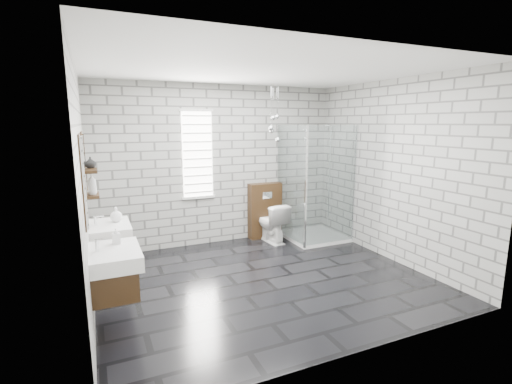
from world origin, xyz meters
TOP-DOWN VIEW (x-y plane):
  - floor at (0.00, 0.00)m, footprint 4.20×3.60m
  - ceiling at (0.00, 0.00)m, footprint 4.20×3.60m
  - wall_back at (0.00, 1.81)m, footprint 4.20×0.02m
  - wall_front at (0.00, -1.81)m, footprint 4.20×0.02m
  - wall_left at (-2.11, 0.00)m, footprint 0.02×3.60m
  - wall_right at (2.11, 0.00)m, footprint 0.02×3.60m
  - vanity_left at (-1.91, -0.50)m, footprint 0.47×0.70m
  - vanity_right at (-1.91, 0.51)m, footprint 0.47×0.70m
  - shelf_lower at (-2.03, -0.05)m, footprint 0.14×0.30m
  - shelf_upper at (-2.03, -0.05)m, footprint 0.14×0.30m
  - window at (-0.40, 1.78)m, footprint 0.56×0.05m
  - cistern_panel at (0.80, 1.70)m, footprint 0.60×0.20m
  - flush_plate at (0.80, 1.60)m, footprint 0.18×0.01m
  - shower_enclosure at (1.50, 1.18)m, footprint 1.00×1.00m
  - pendant_cluster at (0.80, 1.36)m, footprint 0.26×0.22m
  - toilet at (0.80, 1.42)m, footprint 0.45×0.71m
  - soap_bottle_a at (-1.83, -0.33)m, footprint 0.08×0.08m
  - soap_bottle_b at (-1.78, 0.60)m, footprint 0.18×0.18m
  - soap_bottle_c at (-2.02, -0.08)m, footprint 0.10×0.10m
  - vase at (-2.02, 0.06)m, footprint 0.15×0.15m

SIDE VIEW (x-z plane):
  - floor at x=0.00m, z-range -0.02..0.00m
  - toilet at x=0.80m, z-range 0.00..0.69m
  - cistern_panel at x=0.80m, z-range 0.00..1.00m
  - shower_enclosure at x=1.50m, z-range -0.51..1.52m
  - vanity_left at x=-1.91m, z-range -0.03..1.54m
  - vanity_right at x=-1.91m, z-range -0.03..1.54m
  - flush_plate at x=0.80m, z-range 0.74..0.86m
  - soap_bottle_a at x=-1.83m, z-range 0.85..1.02m
  - soap_bottle_b at x=-1.78m, z-range 0.85..1.04m
  - shelf_lower at x=-2.03m, z-range 1.31..1.33m
  - wall_back at x=0.00m, z-range 0.00..2.70m
  - wall_front at x=0.00m, z-range 0.00..2.70m
  - wall_left at x=-2.11m, z-range 0.00..2.70m
  - wall_right at x=2.11m, z-range 0.00..2.70m
  - soap_bottle_c at x=-2.02m, z-range 1.33..1.56m
  - window at x=-0.40m, z-range 0.81..2.29m
  - shelf_upper at x=-2.03m, z-range 1.57..1.59m
  - vase at x=-2.02m, z-range 1.59..1.71m
  - pendant_cluster at x=0.80m, z-range 1.54..2.49m
  - ceiling at x=0.00m, z-range 2.70..2.72m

